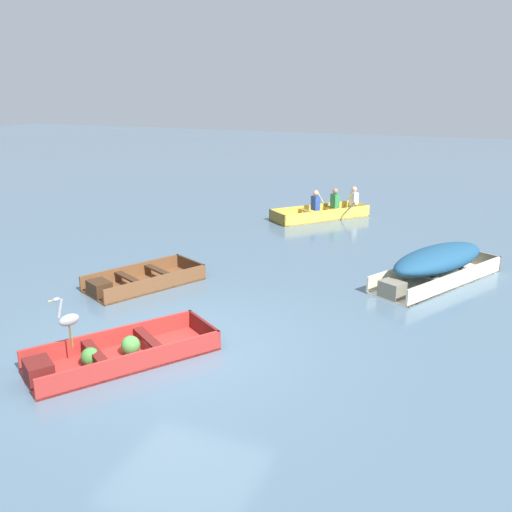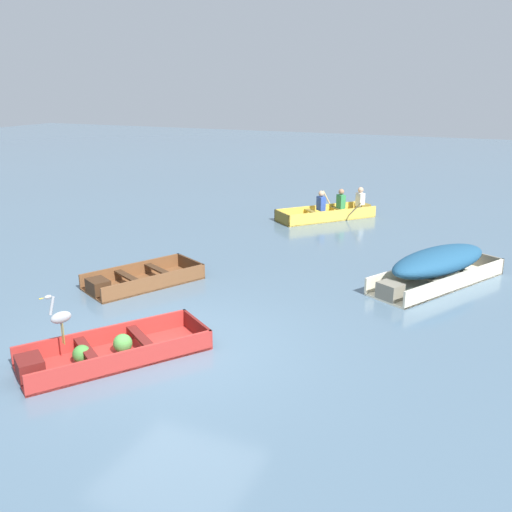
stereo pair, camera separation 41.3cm
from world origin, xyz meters
The scene contains 6 objects.
ground_plane centered at (0.00, 0.00, 0.00)m, with size 80.00×80.00×0.00m, color slate.
dinghy_red_foreground centered at (-0.74, -0.81, 0.12)m, with size 2.53×3.00×0.35m.
skiff_wooden_brown_near_moored centered at (-2.29, 2.25, 0.12)m, with size 2.07×2.67×0.33m.
skiff_cream_mid_moored centered at (3.54, 4.91, 0.45)m, with size 2.57×3.55×0.80m.
rowboat_yellow_with_crew centered at (-0.33, 9.99, 0.22)m, with size 2.80×3.02×0.92m.
heron_on_dinghy centered at (-1.23, -1.20, 0.81)m, with size 0.26×0.44×0.84m.
Camera 2 is at (4.70, -7.25, 4.20)m, focal length 40.00 mm.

